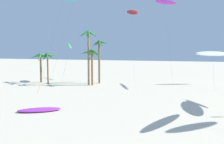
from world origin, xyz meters
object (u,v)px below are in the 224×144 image
at_px(palm_tree_0, 41,59).
at_px(palm_tree_2, 88,42).
at_px(palm_tree_4, 99,50).
at_px(flying_kite_2, 166,2).
at_px(flying_kite_7, 70,46).
at_px(palm_tree_1, 48,58).
at_px(flying_kite_6, 132,12).
at_px(palm_tree_3, 92,56).
at_px(grounded_kite_0, 39,110).
at_px(flying_kite_0, 213,54).

bearing_deg(palm_tree_0, palm_tree_2, -1.82).
relative_size(palm_tree_4, flying_kite_2, 0.51).
bearing_deg(flying_kite_7, palm_tree_2, -31.70).
bearing_deg(palm_tree_4, palm_tree_1, -157.99).
distance_m(flying_kite_2, flying_kite_6, 9.44).
bearing_deg(palm_tree_4, palm_tree_3, -94.19).
distance_m(palm_tree_3, grounded_kite_0, 22.71).
bearing_deg(palm_tree_2, flying_kite_7, 148.30).
height_order(palm_tree_1, palm_tree_4, palm_tree_4).
relative_size(palm_tree_1, palm_tree_2, 0.59).
distance_m(palm_tree_0, palm_tree_4, 13.12).
bearing_deg(palm_tree_2, palm_tree_4, 68.64).
height_order(palm_tree_4, flying_kite_0, palm_tree_4).
bearing_deg(flying_kite_2, palm_tree_0, -159.86).
bearing_deg(palm_tree_1, flying_kite_7, 62.26).
bearing_deg(flying_kite_0, palm_tree_4, -165.06).
bearing_deg(flying_kite_2, palm_tree_1, -154.76).
distance_m(palm_tree_3, flying_kite_0, 24.86).
distance_m(palm_tree_2, flying_kite_6, 16.75).
bearing_deg(palm_tree_3, flying_kite_7, 150.15).
distance_m(flying_kite_2, flying_kite_7, 23.25).
relative_size(flying_kite_7, grounded_kite_0, 1.74).
xyz_separation_m(palm_tree_0, palm_tree_2, (11.54, -0.37, 3.63)).
distance_m(flying_kite_6, grounded_kite_0, 39.46).
distance_m(palm_tree_0, flying_kite_0, 36.58).
xyz_separation_m(palm_tree_3, flying_kite_6, (4.75, 14.10, 10.34)).
distance_m(palm_tree_4, flying_kite_6, 14.95).
xyz_separation_m(flying_kite_0, flying_kite_6, (-18.29, 4.76, 9.94)).
height_order(palm_tree_0, flying_kite_0, flying_kite_0).
bearing_deg(flying_kite_0, flying_kite_2, 175.96).
height_order(flying_kite_6, flying_kite_7, flying_kite_6).
distance_m(palm_tree_2, palm_tree_4, 3.64).
bearing_deg(flying_kite_6, grounded_kite_0, -93.82).
height_order(flying_kite_0, flying_kite_7, flying_kite_7).
xyz_separation_m(palm_tree_0, palm_tree_3, (12.47, -0.63, 0.84)).
relative_size(flying_kite_0, flying_kite_6, 0.65).
height_order(flying_kite_2, flying_kite_7, flying_kite_2).
bearing_deg(flying_kite_6, palm_tree_3, -108.61).
relative_size(flying_kite_6, flying_kite_7, 1.95).
distance_m(palm_tree_1, flying_kite_6, 23.49).
bearing_deg(flying_kite_0, flying_kite_7, -170.25).
bearing_deg(palm_tree_3, flying_kite_0, 22.07).
bearing_deg(palm_tree_2, palm_tree_0, 178.18).
relative_size(palm_tree_1, grounded_kite_0, 1.26).
height_order(palm_tree_0, flying_kite_7, flying_kite_7).
distance_m(palm_tree_1, grounded_kite_0, 24.86).
relative_size(palm_tree_2, flying_kite_0, 0.97).
bearing_deg(flying_kite_6, palm_tree_4, -112.58).
height_order(flying_kite_7, grounded_kite_0, flying_kite_7).
relative_size(palm_tree_2, palm_tree_3, 1.53).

